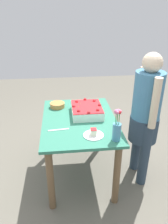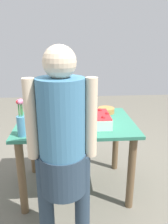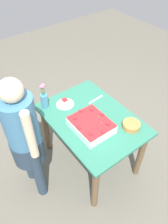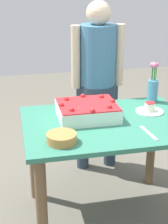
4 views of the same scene
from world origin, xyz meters
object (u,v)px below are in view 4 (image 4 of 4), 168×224
Objects in this scene: sheet_cake at (87,110)px; person_standing at (98,78)px; cake_knife at (149,133)px; flower_vase at (153,86)px; serving_plate_with_slice at (150,109)px; fruit_bowl at (62,138)px.

person_standing is (-0.23, -0.61, 0.04)m from sheet_cake.
cake_knife is 0.14× the size of person_standing.
sheet_cake reaches higher than cake_knife.
sheet_cake is 0.65m from person_standing.
cake_knife is 0.94m from person_standing.
flower_vase is 0.21× the size of person_standing.
person_standing reaches higher than sheet_cake.
flower_vase is at bearing -29.96° from cake_knife.
serving_plate_with_slice is 0.77m from fruit_bowl.
person_standing is (-0.45, -0.94, 0.07)m from fruit_bowl.
sheet_cake is at bearing 39.08° from cake_knife.
person_standing is at bearing -110.39° from sheet_cake.
person_standing is (0.34, -0.40, -0.03)m from flower_vase.
sheet_cake is 2.02× the size of serving_plate_with_slice.
sheet_cake reaches higher than fruit_bowl.
sheet_cake is 0.46m from serving_plate_with_slice.
serving_plate_with_slice is at bearing 21.61° from person_standing.
serving_plate_with_slice is at bearing 63.36° from flower_vase.
flower_vase reaches higher than fruit_bowl.
sheet_cake is 1.28× the size of flower_vase.
cake_knife is at bearing 65.59° from flower_vase.
cake_knife is 0.55m from fruit_bowl.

